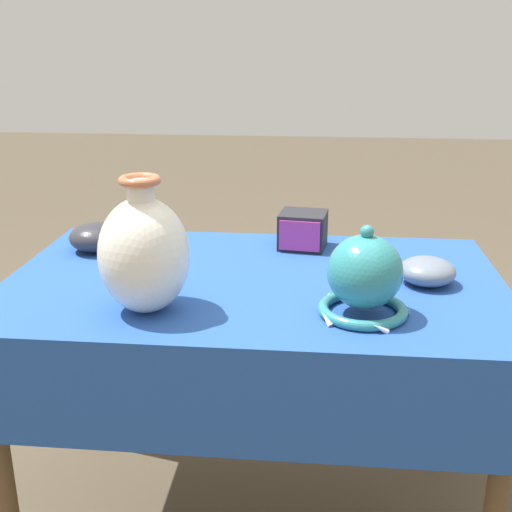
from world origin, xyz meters
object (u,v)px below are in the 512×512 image
object	(u,v)px
mosaic_tile_box	(303,230)
vase_tall_bulbous	(144,253)
bowl_shallow_charcoal	(96,237)
bowl_shallow_slate	(427,271)
vase_dome_bell	(364,278)

from	to	relation	value
mosaic_tile_box	vase_tall_bulbous	bearing A→B (deg)	-117.16
vase_tall_bulbous	bowl_shallow_charcoal	world-z (taller)	vase_tall_bulbous
bowl_shallow_charcoal	bowl_shallow_slate	bearing A→B (deg)	-10.90
mosaic_tile_box	bowl_shallow_charcoal	size ratio (longest dim) A/B	0.97
mosaic_tile_box	bowl_shallow_charcoal	xyz separation A→B (m)	(-0.54, -0.08, -0.01)
bowl_shallow_slate	vase_dome_bell	bearing A→B (deg)	-129.57
vase_dome_bell	vase_tall_bulbous	bearing A→B (deg)	-177.27
bowl_shallow_charcoal	bowl_shallow_slate	xyz separation A→B (m)	(0.83, -0.16, -0.01)
mosaic_tile_box	bowl_shallow_slate	distance (m)	0.38
bowl_shallow_slate	vase_tall_bulbous	bearing A→B (deg)	-160.68
vase_tall_bulbous	mosaic_tile_box	world-z (taller)	vase_tall_bulbous
vase_tall_bulbous	bowl_shallow_charcoal	size ratio (longest dim) A/B	2.05
vase_dome_bell	bowl_shallow_slate	bearing A→B (deg)	50.43
mosaic_tile_box	bowl_shallow_charcoal	bearing A→B (deg)	-164.34
vase_dome_bell	bowl_shallow_slate	size ratio (longest dim) A/B	1.53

